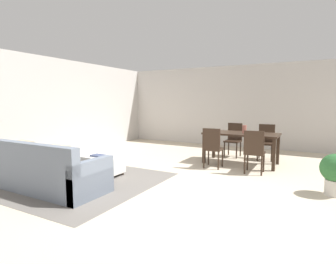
{
  "coord_description": "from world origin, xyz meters",
  "views": [
    {
      "loc": [
        1.86,
        -4.05,
        1.52
      ],
      "look_at": [
        -1.15,
        1.45,
        0.8
      ],
      "focal_mm": 28.82,
      "sensor_mm": 36.0,
      "label": 1
    }
  ],
  "objects_px": {
    "ottoman_table": "(99,164)",
    "dining_chair_far_right": "(266,140)",
    "dining_table": "(241,137)",
    "dining_chair_near_left": "(212,146)",
    "dining_chair_far_left": "(234,138)",
    "vase_centerpiece": "(244,129)",
    "book_on_ottoman": "(98,155)",
    "dining_chair_near_right": "(254,149)",
    "potted_plant": "(335,171)",
    "couch": "(45,173)"
  },
  "relations": [
    {
      "from": "dining_chair_far_right",
      "to": "potted_plant",
      "type": "relative_size",
      "value": 1.34
    },
    {
      "from": "ottoman_table",
      "to": "vase_centerpiece",
      "type": "relative_size",
      "value": 5.15
    },
    {
      "from": "ottoman_table",
      "to": "dining_chair_near_left",
      "type": "height_order",
      "value": "dining_chair_near_left"
    },
    {
      "from": "ottoman_table",
      "to": "dining_chair_near_right",
      "type": "relative_size",
      "value": 1.07
    },
    {
      "from": "dining_chair_near_left",
      "to": "dining_chair_far_right",
      "type": "bearing_deg",
      "value": 59.8
    },
    {
      "from": "dining_chair_near_left",
      "to": "dining_chair_near_right",
      "type": "bearing_deg",
      "value": -3.14
    },
    {
      "from": "ottoman_table",
      "to": "dining_chair_far_left",
      "type": "height_order",
      "value": "dining_chair_far_left"
    },
    {
      "from": "couch",
      "to": "dining_table",
      "type": "bearing_deg",
      "value": 55.13
    },
    {
      "from": "ottoman_table",
      "to": "dining_chair_far_right",
      "type": "bearing_deg",
      "value": 49.1
    },
    {
      "from": "vase_centerpiece",
      "to": "book_on_ottoman",
      "type": "height_order",
      "value": "vase_centerpiece"
    },
    {
      "from": "ottoman_table",
      "to": "book_on_ottoman",
      "type": "relative_size",
      "value": 3.79
    },
    {
      "from": "ottoman_table",
      "to": "vase_centerpiece",
      "type": "xyz_separation_m",
      "value": [
        2.41,
        2.4,
        0.63
      ]
    },
    {
      "from": "ottoman_table",
      "to": "couch",
      "type": "bearing_deg",
      "value": -97.76
    },
    {
      "from": "vase_centerpiece",
      "to": "potted_plant",
      "type": "height_order",
      "value": "vase_centerpiece"
    },
    {
      "from": "dining_chair_far_left",
      "to": "book_on_ottoman",
      "type": "distance_m",
      "value": 3.79
    },
    {
      "from": "book_on_ottoman",
      "to": "dining_chair_near_right",
      "type": "bearing_deg",
      "value": 30.18
    },
    {
      "from": "dining_chair_far_left",
      "to": "book_on_ottoman",
      "type": "height_order",
      "value": "dining_chair_far_left"
    },
    {
      "from": "couch",
      "to": "dining_table",
      "type": "distance_m",
      "value": 4.38
    },
    {
      "from": "book_on_ottoman",
      "to": "dining_chair_far_left",
      "type": "bearing_deg",
      "value": 59.18
    },
    {
      "from": "dining_chair_near_right",
      "to": "dining_chair_far_left",
      "type": "bearing_deg",
      "value": 118.13
    },
    {
      "from": "dining_chair_near_left",
      "to": "potted_plant",
      "type": "relative_size",
      "value": 1.34
    },
    {
      "from": "ottoman_table",
      "to": "potted_plant",
      "type": "distance_m",
      "value": 4.31
    },
    {
      "from": "dining_chair_far_left",
      "to": "dining_chair_far_right",
      "type": "xyz_separation_m",
      "value": [
        0.85,
        0.0,
        0.0
      ]
    },
    {
      "from": "dining_chair_near_right",
      "to": "book_on_ottoman",
      "type": "bearing_deg",
      "value": -149.82
    },
    {
      "from": "dining_chair_far_right",
      "to": "vase_centerpiece",
      "type": "height_order",
      "value": "vase_centerpiece"
    },
    {
      "from": "dining_chair_near_left",
      "to": "dining_chair_far_left",
      "type": "distance_m",
      "value": 1.57
    },
    {
      "from": "dining_chair_near_right",
      "to": "vase_centerpiece",
      "type": "bearing_deg",
      "value": 116.38
    },
    {
      "from": "dining_chair_far_left",
      "to": "vase_centerpiece",
      "type": "bearing_deg",
      "value": -60.21
    },
    {
      "from": "dining_chair_near_left",
      "to": "dining_chair_far_right",
      "type": "height_order",
      "value": "same"
    },
    {
      "from": "couch",
      "to": "potted_plant",
      "type": "xyz_separation_m",
      "value": [
        4.38,
        2.04,
        0.11
      ]
    },
    {
      "from": "ottoman_table",
      "to": "dining_chair_far_left",
      "type": "xyz_separation_m",
      "value": [
        1.94,
        3.22,
        0.29
      ]
    },
    {
      "from": "ottoman_table",
      "to": "dining_table",
      "type": "height_order",
      "value": "dining_table"
    },
    {
      "from": "dining_chair_near_left",
      "to": "dining_chair_far_left",
      "type": "bearing_deg",
      "value": 87.63
    },
    {
      "from": "dining_chair_near_left",
      "to": "potted_plant",
      "type": "xyz_separation_m",
      "value": [
        2.34,
        -0.78,
        -0.12
      ]
    },
    {
      "from": "potted_plant",
      "to": "dining_chair_far_right",
      "type": "bearing_deg",
      "value": 121.21
    },
    {
      "from": "ottoman_table",
      "to": "dining_chair_far_right",
      "type": "distance_m",
      "value": 4.28
    },
    {
      "from": "couch",
      "to": "ottoman_table",
      "type": "distance_m",
      "value": 1.18
    },
    {
      "from": "dining_chair_near_right",
      "to": "vase_centerpiece",
      "type": "height_order",
      "value": "vase_centerpiece"
    },
    {
      "from": "ottoman_table",
      "to": "book_on_ottoman",
      "type": "distance_m",
      "value": 0.19
    },
    {
      "from": "dining_chair_far_left",
      "to": "dining_chair_near_right",
      "type": "bearing_deg",
      "value": -61.87
    },
    {
      "from": "dining_chair_far_left",
      "to": "vase_centerpiece",
      "type": "height_order",
      "value": "vase_centerpiece"
    },
    {
      "from": "dining_chair_near_left",
      "to": "book_on_ottoman",
      "type": "bearing_deg",
      "value": -138.1
    },
    {
      "from": "dining_chair_near_right",
      "to": "dining_chair_far_right",
      "type": "distance_m",
      "value": 1.63
    },
    {
      "from": "dining_chair_near_left",
      "to": "vase_centerpiece",
      "type": "height_order",
      "value": "vase_centerpiece"
    },
    {
      "from": "dining_chair_near_right",
      "to": "book_on_ottoman",
      "type": "height_order",
      "value": "dining_chair_near_right"
    },
    {
      "from": "dining_chair_far_right",
      "to": "vase_centerpiece",
      "type": "bearing_deg",
      "value": -114.83
    },
    {
      "from": "dining_chair_near_left",
      "to": "couch",
      "type": "bearing_deg",
      "value": -125.89
    },
    {
      "from": "dining_table",
      "to": "dining_chair_near_left",
      "type": "distance_m",
      "value": 0.9
    },
    {
      "from": "couch",
      "to": "book_on_ottoman",
      "type": "height_order",
      "value": "couch"
    },
    {
      "from": "dining_table",
      "to": "dining_chair_near_right",
      "type": "height_order",
      "value": "dining_chair_near_right"
    }
  ]
}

